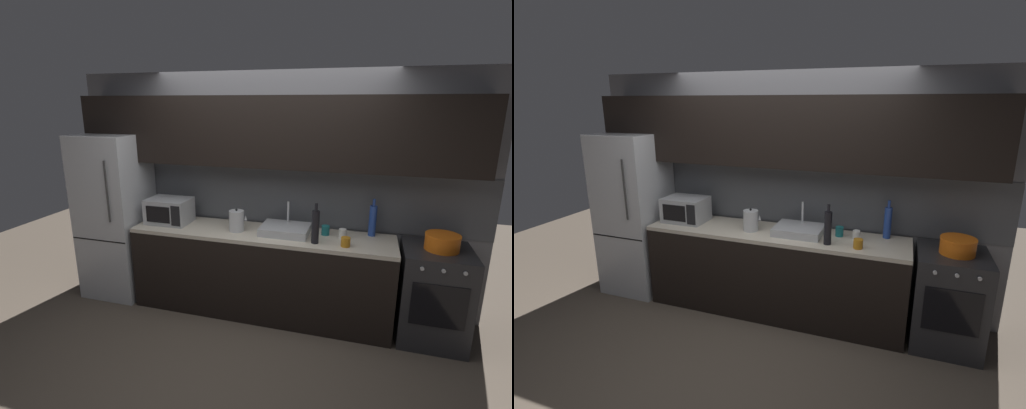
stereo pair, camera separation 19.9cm
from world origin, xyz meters
TOP-DOWN VIEW (x-y plane):
  - ground_plane at (0.00, 0.00)m, footprint 10.00×10.00m
  - back_wall at (0.00, 1.20)m, footprint 4.42×0.44m
  - counter_run at (0.00, 0.90)m, footprint 2.68×0.60m
  - refrigerator at (-1.72, 0.90)m, footprint 0.68×0.69m
  - oven_range at (1.68, 0.90)m, footprint 0.60×0.62m
  - microwave at (-1.04, 0.92)m, footprint 0.46×0.35m
  - sink_basin at (0.26, 0.93)m, footprint 0.48×0.38m
  - kettle at (-0.24, 0.86)m, footprint 0.19×0.16m
  - wine_bottle_dark at (0.58, 0.75)m, footprint 0.07×0.07m
  - wine_bottle_blue at (1.10, 1.11)m, footprint 0.07×0.07m
  - mug_amber at (0.87, 0.74)m, footprint 0.09×0.09m
  - mug_white at (0.82, 0.95)m, footprint 0.07×0.07m
  - mug_teal at (0.65, 1.00)m, footprint 0.08×0.08m
  - cooking_pot at (1.70, 0.90)m, footprint 0.30×0.30m

SIDE VIEW (x-z plane):
  - ground_plane at x=0.00m, z-range 0.00..0.00m
  - counter_run at x=0.00m, z-range 0.00..0.90m
  - oven_range at x=1.68m, z-range 0.00..0.90m
  - refrigerator at x=-1.72m, z-range 0.00..1.85m
  - sink_basin at x=0.26m, z-range 0.79..1.09m
  - mug_amber at x=0.87m, z-range 0.90..0.99m
  - mug_white at x=0.82m, z-range 0.90..0.99m
  - mug_teal at x=0.65m, z-range 0.90..1.00m
  - cooking_pot at x=1.70m, z-range 0.90..1.05m
  - kettle at x=-0.24m, z-range 0.89..1.13m
  - microwave at x=-1.04m, z-range 0.90..1.17m
  - wine_bottle_blue at x=1.10m, z-range 0.87..1.25m
  - wine_bottle_dark at x=0.58m, z-range 0.87..1.26m
  - back_wall at x=0.00m, z-range 0.30..2.80m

